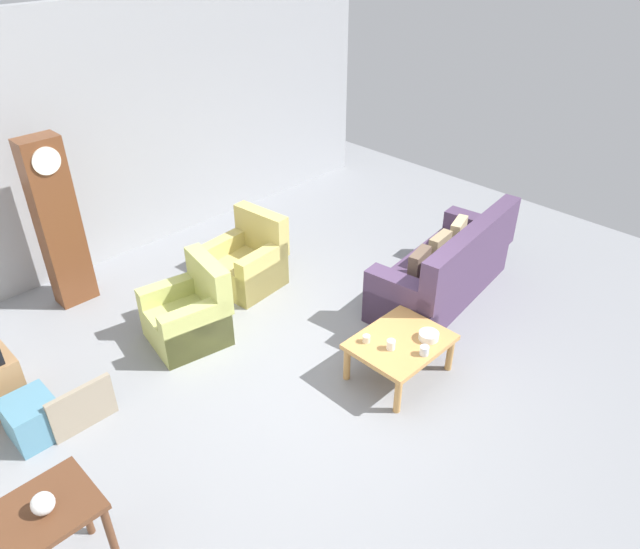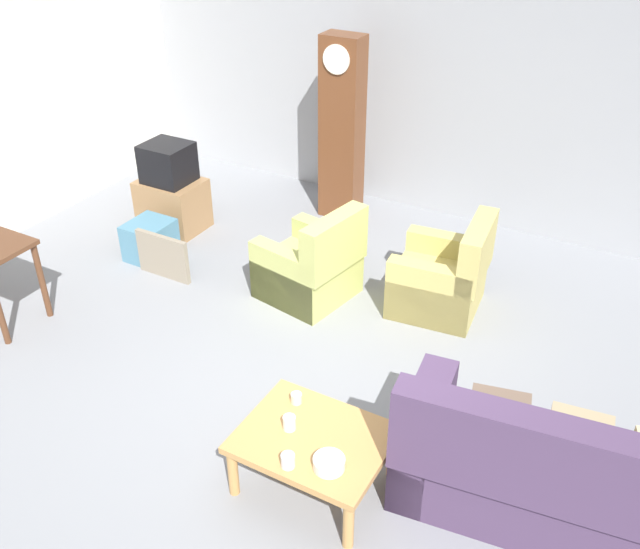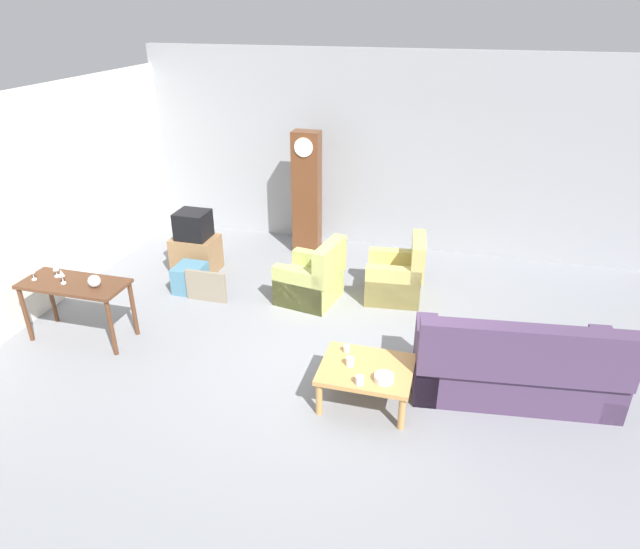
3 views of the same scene
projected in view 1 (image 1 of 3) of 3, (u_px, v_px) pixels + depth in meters
ground_plane at (318, 363)px, 6.18m from camera, size 10.40×10.40×0.00m
garage_door_wall at (118, 134)px, 7.47m from camera, size 8.40×0.16×3.20m
couch_floral at (446, 271)px, 7.05m from camera, size 2.19×1.13×1.04m
armchair_olive_near at (190, 315)px, 6.37m from camera, size 0.91×0.89×0.92m
armchair_olive_far at (248, 263)px, 7.30m from camera, size 0.87×0.84×0.92m
coffee_table_wood at (400, 345)px, 5.84m from camera, size 0.96×0.76×0.43m
grandfather_clock at (58, 224)px, 6.64m from camera, size 0.44×0.30×2.03m
framed_picture_leaning at (83, 408)px, 5.31m from camera, size 0.60×0.05×0.46m
storage_box_blue at (32, 418)px, 5.24m from camera, size 0.41×0.46×0.39m
glass_dome_cloche at (43, 504)px, 3.73m from camera, size 0.15×0.15×0.15m
cup_white_porcelain at (391, 345)px, 5.67m from camera, size 0.08×0.08×0.10m
cup_blue_rimmed at (424, 351)px, 5.60m from camera, size 0.09×0.09×0.09m
cup_cream_tall at (366, 339)px, 5.76m from camera, size 0.08×0.08×0.07m
bowl_white_stacked at (429, 336)px, 5.80m from camera, size 0.20×0.20×0.07m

